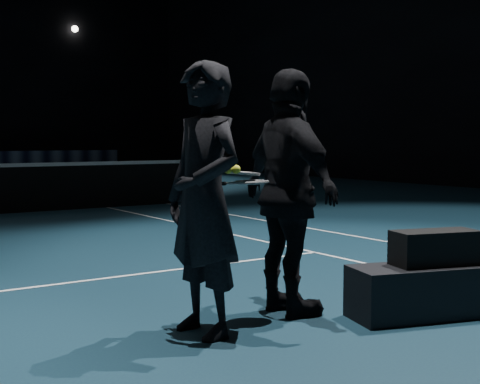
{
  "coord_description": "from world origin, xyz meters",
  "views": [
    {
      "loc": [
        -1.22,
        -12.67,
        1.41
      ],
      "look_at": [
        1.55,
        -8.56,
        1.01
      ],
      "focal_mm": 50.0,
      "sensor_mm": 36.0,
      "label": 1
    }
  ],
  "objects_px": {
    "racket_bag": "(435,248)",
    "tennis_balls": "(231,167)",
    "racket_upper": "(243,173)",
    "player_bench": "(434,290)",
    "player_b": "(290,193)",
    "racket_lower": "(252,182)",
    "player_a": "(204,199)"
  },
  "relations": [
    {
      "from": "racket_lower",
      "to": "tennis_balls",
      "type": "distance_m",
      "value": 0.23
    },
    {
      "from": "racket_bag",
      "to": "racket_upper",
      "type": "relative_size",
      "value": 1.01
    },
    {
      "from": "player_a",
      "to": "racket_lower",
      "type": "height_order",
      "value": "player_a"
    },
    {
      "from": "racket_bag",
      "to": "tennis_balls",
      "type": "bearing_deg",
      "value": 174.0
    },
    {
      "from": "racket_lower",
      "to": "racket_upper",
      "type": "height_order",
      "value": "racket_upper"
    },
    {
      "from": "player_a",
      "to": "racket_lower",
      "type": "xyz_separation_m",
      "value": [
        0.45,
        0.05,
        0.1
      ]
    },
    {
      "from": "racket_bag",
      "to": "racket_lower",
      "type": "relative_size",
      "value": 1.01
    },
    {
      "from": "player_bench",
      "to": "racket_upper",
      "type": "relative_size",
      "value": 2.01
    },
    {
      "from": "racket_upper",
      "to": "player_a",
      "type": "bearing_deg",
      "value": -178.29
    },
    {
      "from": "racket_lower",
      "to": "player_bench",
      "type": "bearing_deg",
      "value": -31.98
    },
    {
      "from": "player_b",
      "to": "racket_upper",
      "type": "height_order",
      "value": "player_b"
    },
    {
      "from": "player_bench",
      "to": "racket_lower",
      "type": "relative_size",
      "value": 2.01
    },
    {
      "from": "player_bench",
      "to": "racket_bag",
      "type": "xyz_separation_m",
      "value": [
        0.0,
        0.0,
        0.34
      ]
    },
    {
      "from": "player_b",
      "to": "racket_lower",
      "type": "height_order",
      "value": "player_b"
    },
    {
      "from": "player_b",
      "to": "racket_lower",
      "type": "distance_m",
      "value": 0.41
    },
    {
      "from": "racket_upper",
      "to": "tennis_balls",
      "type": "relative_size",
      "value": 5.67
    },
    {
      "from": "racket_bag",
      "to": "player_a",
      "type": "xyz_separation_m",
      "value": [
        -1.77,
        0.59,
        0.43
      ]
    },
    {
      "from": "racket_lower",
      "to": "racket_bag",
      "type": "bearing_deg",
      "value": -31.98
    },
    {
      "from": "racket_bag",
      "to": "player_a",
      "type": "bearing_deg",
      "value": 177.87
    },
    {
      "from": "tennis_balls",
      "to": "racket_lower",
      "type": "bearing_deg",
      "value": 4.7
    },
    {
      "from": "player_a",
      "to": "player_b",
      "type": "relative_size",
      "value": 1.0
    },
    {
      "from": "player_bench",
      "to": "racket_bag",
      "type": "height_order",
      "value": "racket_bag"
    },
    {
      "from": "player_bench",
      "to": "tennis_balls",
      "type": "distance_m",
      "value": 1.92
    },
    {
      "from": "player_b",
      "to": "racket_bag",
      "type": "bearing_deg",
      "value": -122.67
    },
    {
      "from": "player_bench",
      "to": "player_b",
      "type": "xyz_separation_m",
      "value": [
        -0.93,
        0.68,
        0.77
      ]
    },
    {
      "from": "racket_bag",
      "to": "tennis_balls",
      "type": "xyz_separation_m",
      "value": [
        -1.52,
        0.62,
        0.65
      ]
    },
    {
      "from": "racket_bag",
      "to": "player_a",
      "type": "relative_size",
      "value": 0.35
    },
    {
      "from": "player_a",
      "to": "tennis_balls",
      "type": "relative_size",
      "value": 16.34
    },
    {
      "from": "racket_lower",
      "to": "tennis_balls",
      "type": "height_order",
      "value": "tennis_balls"
    },
    {
      "from": "racket_bag",
      "to": "tennis_balls",
      "type": "height_order",
      "value": "tennis_balls"
    },
    {
      "from": "player_bench",
      "to": "player_b",
      "type": "height_order",
      "value": "player_b"
    },
    {
      "from": "player_bench",
      "to": "racket_lower",
      "type": "xyz_separation_m",
      "value": [
        -1.32,
        0.64,
        0.88
      ]
    }
  ]
}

